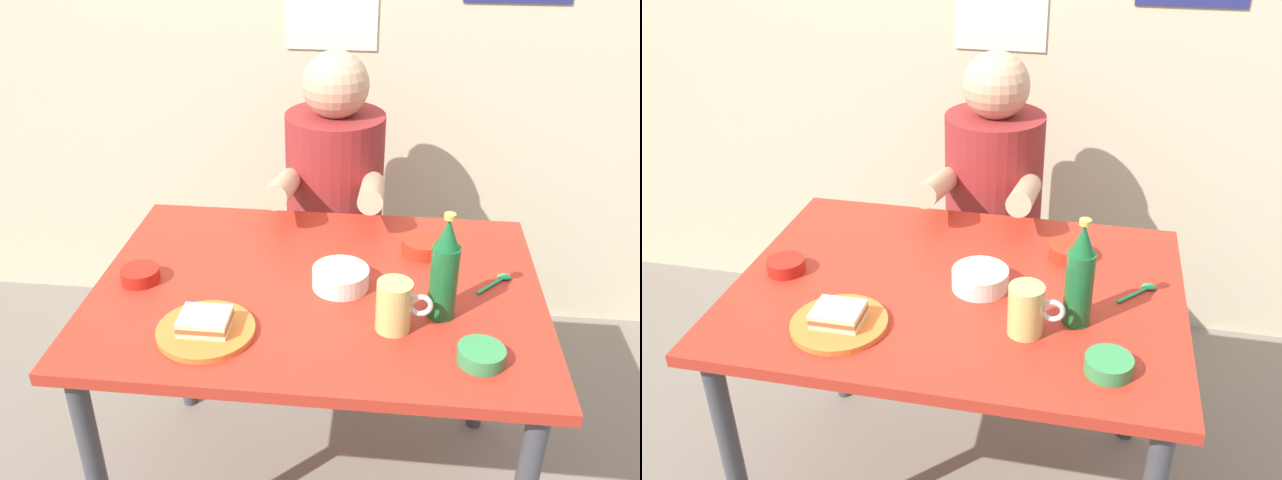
% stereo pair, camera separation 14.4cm
% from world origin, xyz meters
% --- Properties ---
extents(dining_table, '(1.10, 0.80, 0.74)m').
position_xyz_m(dining_table, '(0.00, 0.00, 0.65)').
color(dining_table, '#B72D1E').
rests_on(dining_table, ground).
extents(stool, '(0.34, 0.34, 0.45)m').
position_xyz_m(stool, '(-0.02, 0.63, 0.35)').
color(stool, '#4C4C51').
rests_on(stool, ground).
extents(person_seated, '(0.33, 0.56, 0.72)m').
position_xyz_m(person_seated, '(-0.02, 0.62, 0.77)').
color(person_seated, maroon).
rests_on(person_seated, stool).
extents(plate_orange, '(0.22, 0.22, 0.01)m').
position_xyz_m(plate_orange, '(-0.23, -0.22, 0.75)').
color(plate_orange, orange).
rests_on(plate_orange, dining_table).
extents(sandwich, '(0.11, 0.09, 0.04)m').
position_xyz_m(sandwich, '(-0.23, -0.22, 0.77)').
color(sandwich, beige).
rests_on(sandwich, plate_orange).
extents(beer_mug, '(0.13, 0.08, 0.12)m').
position_xyz_m(beer_mug, '(0.19, -0.16, 0.80)').
color(beer_mug, '#D1BC66').
rests_on(beer_mug, dining_table).
extents(beer_bottle, '(0.06, 0.06, 0.26)m').
position_xyz_m(beer_bottle, '(0.30, -0.10, 0.86)').
color(beer_bottle, '#19602D').
rests_on(beer_bottle, dining_table).
extents(rice_bowl_white, '(0.14, 0.14, 0.05)m').
position_xyz_m(rice_bowl_white, '(0.06, 0.00, 0.77)').
color(rice_bowl_white, silver).
rests_on(rice_bowl_white, dining_table).
extents(sauce_bowl_chili, '(0.11, 0.11, 0.04)m').
position_xyz_m(sauce_bowl_chili, '(0.26, 0.19, 0.76)').
color(sauce_bowl_chili, red).
rests_on(sauce_bowl_chili, dining_table).
extents(dip_bowl_green, '(0.10, 0.10, 0.03)m').
position_xyz_m(dip_bowl_green, '(0.37, -0.26, 0.76)').
color(dip_bowl_green, '#388C4C').
rests_on(dip_bowl_green, dining_table).
extents(sambal_bowl_red, '(0.10, 0.10, 0.03)m').
position_xyz_m(sambal_bowl_red, '(-0.44, -0.03, 0.76)').
color(sambal_bowl_red, '#B21E14').
rests_on(sambal_bowl_red, dining_table).
extents(spoon, '(0.10, 0.10, 0.01)m').
position_xyz_m(spoon, '(0.45, 0.06, 0.75)').
color(spoon, '#26A559').
rests_on(spoon, dining_table).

